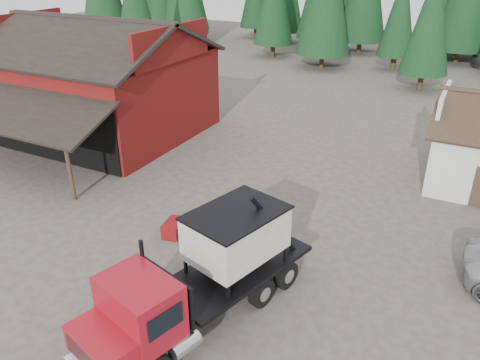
% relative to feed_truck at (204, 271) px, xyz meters
% --- Properties ---
extents(ground, '(120.00, 120.00, 0.00)m').
position_rel_feed_truck_xyz_m(ground, '(-4.01, 1.81, -1.77)').
color(ground, '#4D433D').
rests_on(ground, ground).
extents(red_barn, '(12.80, 13.63, 7.18)m').
position_rel_feed_truck_xyz_m(red_barn, '(-15.01, 11.71, 0.92)').
color(red_barn, maroon).
rests_on(red_barn, ground).
extents(conifer_backdrop, '(76.00, 16.00, 16.00)m').
position_rel_feed_truck_xyz_m(conifer_backdrop, '(-4.01, 43.81, -1.77)').
color(conifer_backdrop, black).
rests_on(conifer_backdrop, ground).
extents(near_pine_b, '(3.96, 3.96, 10.40)m').
position_rel_feed_truck_xyz_m(near_pine_b, '(1.99, 31.81, 4.12)').
color(near_pine_b, '#382619').
rests_on(near_pine_b, ground).
extents(feed_truck, '(4.45, 8.68, 3.79)m').
position_rel_feed_truck_xyz_m(feed_truck, '(0.00, 0.00, 0.00)').
color(feed_truck, black).
rests_on(feed_truck, ground).
extents(equip_box, '(0.87, 1.20, 0.60)m').
position_rel_feed_truck_xyz_m(equip_box, '(-3.65, 3.55, -1.47)').
color(equip_box, maroon).
rests_on(equip_box, ground).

